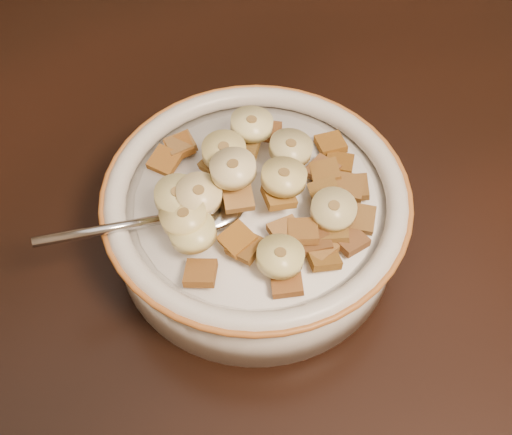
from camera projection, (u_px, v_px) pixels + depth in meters
name	position (u px, v px, depth m)	size (l,w,h in m)	color
floor	(345.00, 408.00, 1.23)	(4.00, 4.50, 0.10)	#422816
table	(438.00, 125.00, 0.60)	(1.40, 0.90, 0.04)	black
chair	(111.00, 84.00, 1.03)	(0.40, 0.40, 0.91)	black
cereal_bowl	(256.00, 221.00, 0.48)	(0.21, 0.21, 0.05)	silver
milk	(256.00, 201.00, 0.46)	(0.17, 0.17, 0.00)	white
spoon	(211.00, 210.00, 0.45)	(0.04, 0.05, 0.01)	#A6A6A8
cereal_square_0	(334.00, 231.00, 0.43)	(0.02, 0.02, 0.01)	brown
cereal_square_1	(244.00, 151.00, 0.46)	(0.02, 0.02, 0.01)	brown
cereal_square_2	(339.00, 164.00, 0.47)	(0.02, 0.02, 0.01)	brown
cereal_square_3	(325.00, 193.00, 0.45)	(0.02, 0.02, 0.01)	brown
cereal_square_4	(287.00, 282.00, 0.41)	(0.02, 0.02, 0.01)	brown
cereal_square_5	(360.00, 218.00, 0.44)	(0.02, 0.02, 0.01)	brown
cereal_square_6	(238.00, 198.00, 0.43)	(0.02, 0.02, 0.01)	olive
cereal_square_7	(315.00, 240.00, 0.43)	(0.02, 0.02, 0.01)	brown
cereal_square_8	(217.00, 163.00, 0.46)	(0.02, 0.02, 0.01)	olive
cereal_square_9	(237.00, 239.00, 0.42)	(0.02, 0.02, 0.01)	#965F18
cereal_square_10	(165.00, 161.00, 0.47)	(0.02, 0.02, 0.01)	brown
cereal_square_11	(286.00, 232.00, 0.43)	(0.02, 0.02, 0.01)	olive
cereal_square_12	(354.00, 187.00, 0.45)	(0.02, 0.02, 0.01)	brown
cereal_square_13	(181.00, 144.00, 0.48)	(0.02, 0.02, 0.01)	brown
cereal_square_14	(195.00, 203.00, 0.44)	(0.02, 0.02, 0.01)	olive
cereal_square_15	(325.00, 172.00, 0.46)	(0.02, 0.02, 0.01)	brown
cereal_square_16	(279.00, 196.00, 0.43)	(0.02, 0.02, 0.01)	brown
cereal_square_17	(200.00, 273.00, 0.41)	(0.02, 0.02, 0.01)	brown
cereal_square_18	(185.00, 204.00, 0.44)	(0.02, 0.02, 0.01)	brown
cereal_square_19	(266.00, 131.00, 0.48)	(0.02, 0.02, 0.01)	brown
cereal_square_20	(323.00, 257.00, 0.42)	(0.02, 0.02, 0.01)	#885C18
cereal_square_21	(322.00, 170.00, 0.46)	(0.02, 0.02, 0.01)	brown
cereal_square_22	(350.00, 240.00, 0.43)	(0.02, 0.02, 0.01)	brown
cereal_square_23	(331.00, 144.00, 0.48)	(0.02, 0.02, 0.01)	#8D5418
cereal_square_24	(245.00, 246.00, 0.42)	(0.02, 0.02, 0.01)	brown
cereal_square_25	(210.00, 189.00, 0.44)	(0.02, 0.02, 0.01)	brown
cereal_square_26	(319.00, 248.00, 0.43)	(0.02, 0.02, 0.01)	#9C6930
cereal_square_27	(179.00, 147.00, 0.48)	(0.02, 0.02, 0.01)	brown
cereal_square_28	(349.00, 187.00, 0.45)	(0.02, 0.02, 0.01)	brown
cereal_square_29	(303.00, 231.00, 0.43)	(0.02, 0.02, 0.01)	olive
banana_slice_0	(280.00, 256.00, 0.41)	(0.03, 0.03, 0.01)	#DAC578
banana_slice_1	(224.00, 151.00, 0.45)	(0.03, 0.03, 0.01)	#DCC379
banana_slice_2	(233.00, 168.00, 0.43)	(0.03, 0.03, 0.01)	beige
banana_slice_3	(333.00, 210.00, 0.43)	(0.03, 0.03, 0.01)	#CCB77F
banana_slice_4	(193.00, 232.00, 0.42)	(0.03, 0.03, 0.01)	#CDC265
banana_slice_5	(252.00, 124.00, 0.47)	(0.03, 0.03, 0.01)	#F9F1A8
banana_slice_6	(291.00, 148.00, 0.46)	(0.03, 0.03, 0.01)	beige
banana_slice_7	(199.00, 194.00, 0.43)	(0.03, 0.03, 0.01)	#F4D593
banana_slice_8	(177.00, 196.00, 0.43)	(0.03, 0.03, 0.01)	#D0BE7E
banana_slice_9	(284.00, 177.00, 0.43)	(0.03, 0.03, 0.01)	#DFCA88
banana_slice_10	(183.00, 213.00, 0.42)	(0.03, 0.03, 0.01)	#D6B568
banana_slice_11	(184.00, 217.00, 0.42)	(0.03, 0.03, 0.01)	#ECE38D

